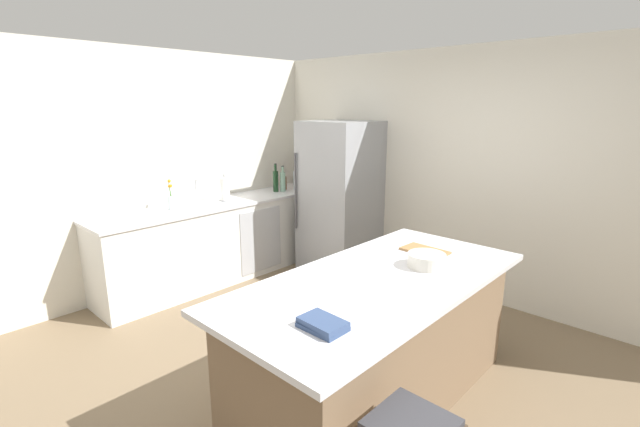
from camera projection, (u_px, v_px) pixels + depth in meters
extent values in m
plane|color=#7A664C|center=(307.00, 370.00, 3.43)|extent=(7.20, 7.20, 0.00)
cube|color=silver|center=(453.00, 174.00, 4.70)|extent=(6.00, 0.10, 2.60)
cube|color=silver|center=(146.00, 173.00, 4.74)|extent=(0.10, 6.00, 2.60)
cube|color=silver|center=(221.00, 241.00, 5.18)|extent=(0.61, 2.88, 0.89)
cube|color=silver|center=(219.00, 203.00, 5.07)|extent=(0.64, 2.91, 0.03)
cube|color=#B2B5BA|center=(261.00, 240.00, 5.23)|extent=(0.01, 0.60, 0.75)
cube|color=#7A6047|center=(376.00, 342.00, 3.01)|extent=(0.91, 2.07, 0.87)
cube|color=silver|center=(379.00, 281.00, 2.90)|extent=(1.07, 2.27, 0.04)
cube|color=#93969B|center=(340.00, 198.00, 5.32)|extent=(0.80, 0.76, 1.84)
cylinder|color=#4C4C51|center=(296.00, 191.00, 5.25)|extent=(0.02, 0.02, 0.92)
cube|color=#38383D|center=(412.00, 424.00, 1.93)|extent=(0.34, 0.34, 0.03)
cylinder|color=silver|center=(197.00, 204.00, 4.93)|extent=(0.05, 0.05, 0.02)
cylinder|color=silver|center=(196.00, 191.00, 4.89)|extent=(0.02, 0.02, 0.28)
cylinder|color=silver|center=(198.00, 181.00, 4.82)|extent=(0.14, 0.02, 0.02)
cylinder|color=silver|center=(171.00, 203.00, 4.67)|extent=(0.07, 0.07, 0.15)
cylinder|color=#4C7F3D|center=(170.00, 193.00, 4.65)|extent=(0.01, 0.03, 0.25)
sphere|color=orange|center=(169.00, 181.00, 4.62)|extent=(0.04, 0.04, 0.04)
cylinder|color=#4C7F3D|center=(170.00, 195.00, 4.64)|extent=(0.01, 0.01, 0.20)
sphere|color=orange|center=(169.00, 186.00, 4.62)|extent=(0.04, 0.04, 0.04)
cylinder|color=#4C7F3D|center=(171.00, 195.00, 4.64)|extent=(0.01, 0.04, 0.20)
sphere|color=orange|center=(171.00, 186.00, 4.61)|extent=(0.04, 0.04, 0.04)
cylinder|color=gray|center=(225.00, 200.00, 5.14)|extent=(0.14, 0.14, 0.01)
cylinder|color=white|center=(225.00, 189.00, 5.11)|extent=(0.11, 0.11, 0.26)
cylinder|color=gray|center=(224.00, 176.00, 5.08)|extent=(0.02, 0.02, 0.04)
cylinder|color=brown|center=(302.00, 179.00, 5.98)|extent=(0.09, 0.09, 0.22)
cylinder|color=brown|center=(302.00, 169.00, 5.95)|extent=(0.04, 0.04, 0.06)
cylinder|color=black|center=(302.00, 167.00, 5.94)|extent=(0.05, 0.05, 0.01)
cylinder|color=red|center=(296.00, 181.00, 5.92)|extent=(0.05, 0.05, 0.18)
cylinder|color=red|center=(296.00, 173.00, 5.89)|extent=(0.02, 0.02, 0.06)
cylinder|color=black|center=(296.00, 170.00, 5.88)|extent=(0.02, 0.02, 0.01)
cylinder|color=silver|center=(296.00, 180.00, 5.78)|extent=(0.07, 0.07, 0.25)
cylinder|color=silver|center=(296.00, 169.00, 5.74)|extent=(0.02, 0.02, 0.07)
cylinder|color=black|center=(296.00, 166.00, 5.73)|extent=(0.03, 0.03, 0.01)
cylinder|color=#5B3319|center=(284.00, 183.00, 5.80)|extent=(0.07, 0.07, 0.17)
cylinder|color=#5B3319|center=(284.00, 175.00, 5.77)|extent=(0.03, 0.03, 0.05)
cylinder|color=black|center=(284.00, 173.00, 5.77)|extent=(0.03, 0.03, 0.01)
cylinder|color=#8CB79E|center=(283.00, 182.00, 5.67)|extent=(0.07, 0.07, 0.25)
cylinder|color=#8CB79E|center=(283.00, 169.00, 5.63)|extent=(0.03, 0.03, 0.07)
cylinder|color=black|center=(283.00, 166.00, 5.62)|extent=(0.03, 0.03, 0.01)
cylinder|color=#19381E|center=(276.00, 181.00, 5.64)|extent=(0.07, 0.07, 0.27)
cylinder|color=#19381E|center=(275.00, 168.00, 5.60)|extent=(0.03, 0.03, 0.08)
cylinder|color=black|center=(275.00, 164.00, 5.59)|extent=(0.03, 0.03, 0.01)
cube|color=#334770|center=(323.00, 327.00, 2.24)|extent=(0.24, 0.16, 0.02)
cube|color=#334770|center=(323.00, 322.00, 2.23)|extent=(0.25, 0.17, 0.03)
cylinder|color=silver|center=(426.00, 260.00, 3.09)|extent=(0.27, 0.27, 0.10)
cube|color=#9E7042|center=(425.00, 251.00, 3.41)|extent=(0.36, 0.22, 0.02)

